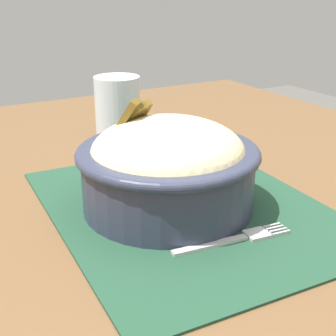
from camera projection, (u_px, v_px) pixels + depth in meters
name	position (u px, v px, depth m)	size (l,w,h in m)	color
table	(211.00, 246.00, 0.61)	(1.27, 0.98, 0.71)	brown
placemat	(186.00, 207.00, 0.58)	(0.39, 0.31, 0.00)	#1E422D
bowl	(168.00, 165.00, 0.56)	(0.22, 0.22, 0.13)	#2D3347
fork	(237.00, 239.00, 0.51)	(0.03, 0.14, 0.00)	#B6B6B6
drinking_glass	(118.00, 114.00, 0.81)	(0.08, 0.08, 0.11)	silver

